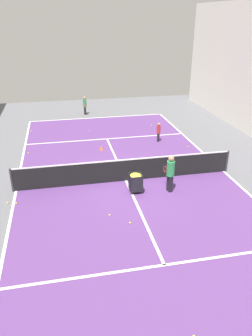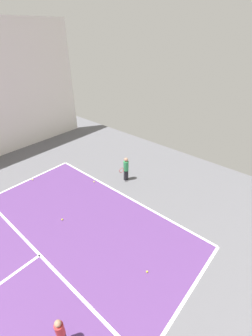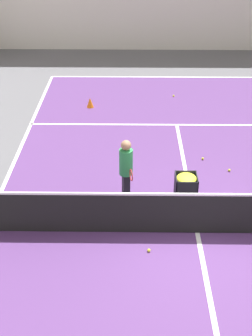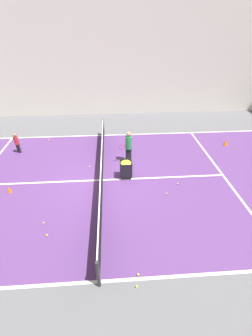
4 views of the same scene
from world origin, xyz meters
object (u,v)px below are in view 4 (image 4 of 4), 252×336
object	(u,v)px
ball_cart	(126,166)
coach_at_net	(128,145)
child_midcourt	(17,142)
tennis_net	(102,170)
training_cone_0	(9,189)
training_cone_1	(226,142)

from	to	relation	value
ball_cart	coach_at_net	bearing A→B (deg)	171.04
coach_at_net	child_midcourt	distance (m)	5.99
coach_at_net	ball_cart	distance (m)	1.46
tennis_net	training_cone_0	bearing A→B (deg)	-81.54
training_cone_1	tennis_net	bearing A→B (deg)	-67.40
tennis_net	training_cone_0	world-z (taller)	tennis_net
ball_cart	training_cone_0	xyz separation A→B (m)	(0.75, -4.93, -0.44)
child_midcourt	training_cone_0	distance (m)	3.55
child_midcourt	training_cone_1	bearing A→B (deg)	31.15
child_midcourt	ball_cart	world-z (taller)	child_midcourt
coach_at_net	training_cone_0	size ratio (longest dim) A/B	5.90
tennis_net	ball_cart	world-z (taller)	tennis_net
training_cone_0	training_cone_1	world-z (taller)	training_cone_1
ball_cart	training_cone_1	distance (m)	6.53
training_cone_0	coach_at_net	bearing A→B (deg)	112.74
tennis_net	child_midcourt	distance (m)	5.38
child_midcourt	training_cone_0	world-z (taller)	child_midcourt
coach_at_net	training_cone_1	size ratio (longest dim) A/B	4.61
tennis_net	ball_cart	xyz separation A→B (m)	(-0.18, 1.07, 0.04)
coach_at_net	training_cone_0	xyz separation A→B (m)	(2.16, -5.15, -0.78)
ball_cart	training_cone_0	world-z (taller)	ball_cart
tennis_net	training_cone_1	distance (m)	7.58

